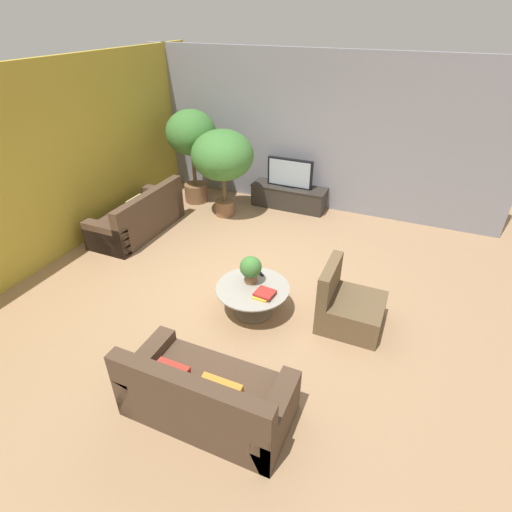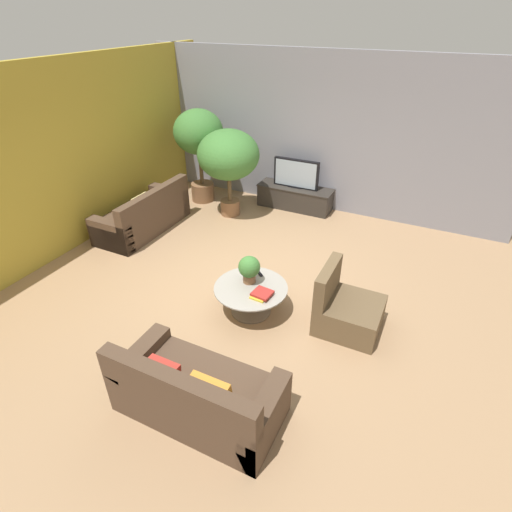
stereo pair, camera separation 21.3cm
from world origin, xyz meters
The scene contains 14 objects.
ground_plane centered at (0.00, 0.00, 0.00)m, with size 24.00×24.00×0.00m, color #9E7A56.
back_wall_stone centered at (0.00, 3.26, 1.50)m, with size 7.40×0.12×3.00m, color gray.
side_wall_left centered at (-3.26, 0.20, 1.50)m, with size 0.12×7.40×3.00m, color gold.
media_console centered at (-0.31, 2.94, 0.24)m, with size 1.55×0.50×0.46m.
television centered at (-0.31, 2.94, 0.75)m, with size 0.94×0.13×0.58m.
coffee_table centered at (0.38, -0.49, 0.29)m, with size 1.00×1.00×0.42m.
couch_by_wall centered at (-2.50, 0.79, 0.29)m, with size 0.84×1.87×0.84m.
couch_near_entry centered at (0.62, -2.20, 0.29)m, with size 1.69×0.84×0.84m.
armchair_wicker centered at (1.62, -0.22, 0.27)m, with size 0.80×0.76×0.86m.
potted_palm_tall centered at (-2.26, 2.44, 1.36)m, with size 1.00×1.00×1.92m.
potted_palm_corner centered at (-1.38, 2.08, 1.20)m, with size 1.18×1.18×1.71m.
potted_plant_tabletop centered at (0.30, -0.39, 0.64)m, with size 0.30×0.30×0.39m.
book_stack centered at (0.59, -0.61, 0.45)m, with size 0.26×0.27×0.06m.
remote_black centered at (0.34, -0.16, 0.43)m, with size 0.04×0.16×0.02m, color black.
Camera 2 is at (2.33, -4.34, 3.61)m, focal length 28.00 mm.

